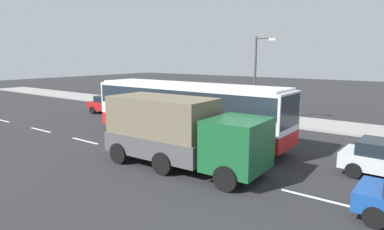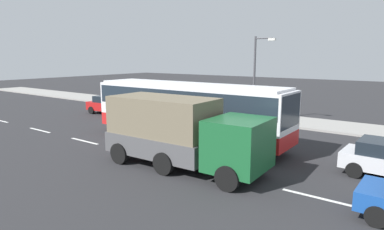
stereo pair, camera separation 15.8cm
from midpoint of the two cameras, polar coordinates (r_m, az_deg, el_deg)
ground_plane at (r=19.45m, az=-3.93°, el=-4.33°), size 120.00×120.00×0.00m
sidewalk_curb at (r=27.18m, az=9.21°, el=-0.14°), size 80.00×4.00×0.15m
lane_centreline at (r=13.62m, az=7.87°, el=-10.76°), size 44.91×0.16×0.01m
coach_bus at (r=18.63m, az=-0.57°, el=1.58°), size 11.94×2.78×3.34m
cargo_truck at (r=14.36m, az=-1.83°, el=-2.80°), size 7.43×2.86×3.05m
car_red_compact at (r=28.89m, az=-13.69°, el=1.78°), size 4.23×2.06×1.53m
pedestrian_near_curb at (r=26.56m, az=9.44°, el=1.80°), size 0.32×0.32×1.61m
pedestrian_at_crossing at (r=25.55m, az=15.67°, el=1.31°), size 0.32×0.32×1.66m
street_lamp at (r=24.68m, az=11.41°, el=7.22°), size 1.59×0.24×6.12m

